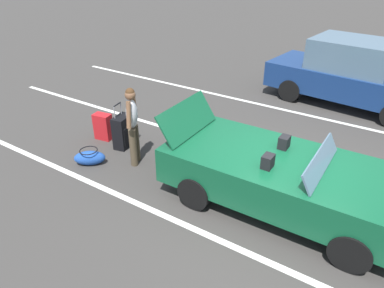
{
  "coord_description": "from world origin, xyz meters",
  "views": [
    {
      "loc": [
        1.42,
        -5.04,
        4.03
      ],
      "look_at": [
        -1.8,
        -0.1,
        0.75
      ],
      "focal_mm": 33.69,
      "sensor_mm": 36.0,
      "label": 1
    }
  ],
  "objects": [
    {
      "name": "suitcase_medium_bright",
      "position": [
        -4.43,
        0.14,
        0.31
      ],
      "size": [
        0.43,
        0.31,
        0.62
      ],
      "rotation": [
        0.0,
        0.0,
        1.72
      ],
      "color": "red",
      "rests_on": "ground_plane"
    },
    {
      "name": "convertible_car",
      "position": [
        0.2,
        0.0,
        0.59
      ],
      "size": [
        4.25,
        1.87,
        1.49
      ],
      "rotation": [
        0.0,
        0.0,
        0.01
      ],
      "color": "#0F4C2D",
      "rests_on": "ground_plane"
    },
    {
      "name": "suitcase_large_black",
      "position": [
        -3.77,
        0.11,
        0.37
      ],
      "size": [
        0.38,
        0.52,
        1.03
      ],
      "rotation": [
        0.0,
        0.0,
        0.19
      ],
      "color": "black",
      "rests_on": "ground_plane"
    },
    {
      "name": "lot_line_near",
      "position": [
        0.0,
        -1.32,
        0.0
      ],
      "size": [
        18.0,
        0.12,
        0.01
      ],
      "primitive_type": "cube",
      "color": "silver",
      "rests_on": "ground_plane"
    },
    {
      "name": "duffel_bag",
      "position": [
        -3.84,
        -0.85,
        0.16
      ],
      "size": [
        0.69,
        0.63,
        0.34
      ],
      "rotation": [
        0.0,
        0.0,
        0.66
      ],
      "color": "#1E479E",
      "rests_on": "ground_plane"
    },
    {
      "name": "ground_plane",
      "position": [
        0.0,
        0.0,
        0.0
      ],
      "size": [
        80.0,
        80.0,
        0.0
      ],
      "primitive_type": "plane",
      "color": "#383533"
    },
    {
      "name": "lot_line_mid",
      "position": [
        0.0,
        1.38,
        0.0
      ],
      "size": [
        18.0,
        0.12,
        0.01
      ],
      "primitive_type": "cube",
      "color": "silver",
      "rests_on": "ground_plane"
    },
    {
      "name": "lot_line_far",
      "position": [
        0.0,
        4.08,
        0.0
      ],
      "size": [
        18.0,
        0.12,
        0.01
      ],
      "primitive_type": "cube",
      "color": "silver",
      "rests_on": "ground_plane"
    },
    {
      "name": "traveler_person",
      "position": [
        -3.1,
        -0.27,
        0.93
      ],
      "size": [
        0.34,
        0.58,
        1.65
      ],
      "rotation": [
        0.0,
        0.0,
        0.45
      ],
      "color": "#4C3F2D",
      "rests_on": "ground_plane"
    },
    {
      "name": "parked_sedan_near",
      "position": [
        -0.14,
        5.47,
        0.89
      ],
      "size": [
        4.67,
        2.29,
        1.82
      ],
      "rotation": [
        0.0,
        0.0,
        -0.11
      ],
      "color": "navy",
      "rests_on": "ground_plane"
    }
  ]
}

